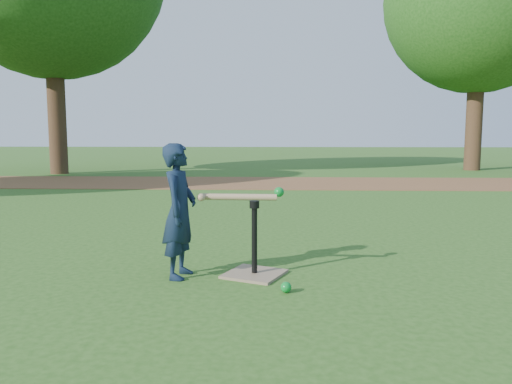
{
  "coord_description": "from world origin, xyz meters",
  "views": [
    {
      "loc": [
        0.31,
        -4.14,
        1.15
      ],
      "look_at": [
        0.13,
        0.12,
        0.65
      ],
      "focal_mm": 35.0,
      "sensor_mm": 36.0,
      "label": 1
    }
  ],
  "objects": [
    {
      "name": "ground",
      "position": [
        0.0,
        0.0,
        0.0
      ],
      "size": [
        80.0,
        80.0,
        0.0
      ],
      "primitive_type": "plane",
      "color": "#285116",
      "rests_on": "ground"
    },
    {
      "name": "dirt_strip",
      "position": [
        0.0,
        7.5,
        0.01
      ],
      "size": [
        24.0,
        3.0,
        0.01
      ],
      "primitive_type": "cube",
      "color": "brown",
      "rests_on": "ground"
    },
    {
      "name": "child",
      "position": [
        -0.47,
        -0.25,
        0.54
      ],
      "size": [
        0.31,
        0.42,
        1.08
      ],
      "primitive_type": "imported",
      "rotation": [
        0.0,
        0.0,
        1.44
      ],
      "color": "#101E32",
      "rests_on": "ground"
    },
    {
      "name": "wiffle_ball_ground",
      "position": [
        0.38,
        -0.62,
        0.04
      ],
      "size": [
        0.08,
        0.08,
        0.08
      ],
      "primitive_type": "sphere",
      "color": "#0B7F27",
      "rests_on": "ground"
    },
    {
      "name": "batting_tee",
      "position": [
        0.13,
        -0.18,
        0.11
      ],
      "size": [
        0.56,
        0.56,
        0.61
      ],
      "color": "#877156",
      "rests_on": "ground"
    },
    {
      "name": "swing_action",
      "position": [
        0.04,
        -0.2,
        0.65
      ],
      "size": [
        0.69,
        0.16,
        0.11
      ],
      "color": "tan",
      "rests_on": "ground"
    }
  ]
}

